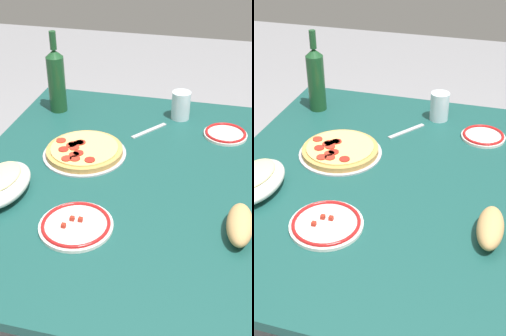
% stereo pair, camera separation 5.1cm
% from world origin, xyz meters
% --- Properties ---
extents(ground_plane, '(8.00, 8.00, 0.00)m').
position_xyz_m(ground_plane, '(0.00, 0.00, 0.00)').
color(ground_plane, gray).
rests_on(ground_plane, ground).
extents(dining_table, '(1.24, 1.04, 0.75)m').
position_xyz_m(dining_table, '(0.00, 0.00, 0.63)').
color(dining_table, '#194C47').
rests_on(dining_table, ground).
extents(pepperoni_pizza, '(0.29, 0.29, 0.03)m').
position_xyz_m(pepperoni_pizza, '(0.09, 0.17, 0.76)').
color(pepperoni_pizza, '#B7B7BC').
rests_on(pepperoni_pizza, dining_table).
extents(baked_pasta_dish, '(0.24, 0.15, 0.08)m').
position_xyz_m(baked_pasta_dish, '(-0.18, 0.34, 0.79)').
color(baked_pasta_dish, white).
rests_on(baked_pasta_dish, dining_table).
extents(wine_bottle, '(0.07, 0.07, 0.33)m').
position_xyz_m(wine_bottle, '(0.41, 0.39, 0.88)').
color(wine_bottle, '#194723').
rests_on(wine_bottle, dining_table).
extents(water_glass, '(0.07, 0.07, 0.11)m').
position_xyz_m(water_glass, '(0.45, -0.11, 0.80)').
color(water_glass, silver).
rests_on(water_glass, dining_table).
extents(side_plate_near, '(0.21, 0.21, 0.02)m').
position_xyz_m(side_plate_near, '(-0.28, 0.07, 0.76)').
color(side_plate_near, white).
rests_on(side_plate_near, dining_table).
extents(side_plate_far, '(0.16, 0.16, 0.02)m').
position_xyz_m(side_plate_far, '(0.35, -0.30, 0.76)').
color(side_plate_far, white).
rests_on(side_plate_far, dining_table).
extents(bread_loaf, '(0.17, 0.07, 0.06)m').
position_xyz_m(bread_loaf, '(-0.20, -0.36, 0.78)').
color(bread_loaf, tan).
rests_on(bread_loaf, dining_table).
extents(fork_right, '(0.15, 0.11, 0.00)m').
position_xyz_m(fork_right, '(0.31, -0.01, 0.75)').
color(fork_right, '#B7B7BC').
rests_on(fork_right, dining_table).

